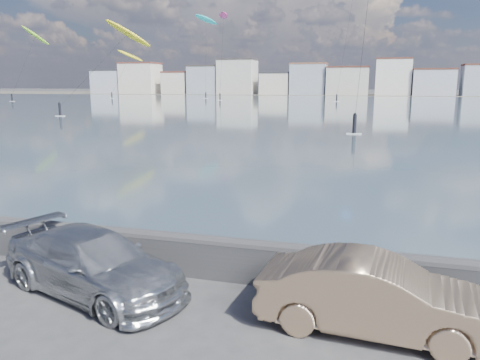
# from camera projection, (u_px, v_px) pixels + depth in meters

# --- Properties ---
(ground) EXTENTS (700.00, 700.00, 0.00)m
(ground) POSITION_uv_depth(u_px,v_px,m) (134.00, 328.00, 9.06)
(ground) COLOR #333335
(ground) RESTS_ON ground
(bay_water) EXTENTS (500.00, 177.00, 0.00)m
(bay_water) POSITION_uv_depth(u_px,v_px,m) (352.00, 106.00, 95.28)
(bay_water) COLOR #3C585F
(bay_water) RESTS_ON ground
(far_shore_strip) EXTENTS (500.00, 60.00, 0.00)m
(far_shore_strip) POSITION_uv_depth(u_px,v_px,m) (363.00, 94.00, 197.53)
(far_shore_strip) COLOR #4C473D
(far_shore_strip) RESTS_ON ground
(seawall) EXTENTS (400.00, 0.36, 1.08)m
(seawall) POSITION_uv_depth(u_px,v_px,m) (187.00, 252.00, 11.49)
(seawall) COLOR #28282B
(seawall) RESTS_ON ground
(far_buildings) EXTENTS (240.79, 13.26, 14.60)m
(far_buildings) POSITION_uv_depth(u_px,v_px,m) (367.00, 80.00, 182.76)
(far_buildings) COLOR #B2B7C6
(far_buildings) RESTS_ON ground
(car_silver) EXTENTS (5.19, 3.42, 1.40)m
(car_silver) POSITION_uv_depth(u_px,v_px,m) (93.00, 263.00, 10.50)
(car_silver) COLOR #B1B4B9
(car_silver) RESTS_ON ground
(car_champagne) EXTENTS (4.53, 1.86, 1.46)m
(car_champagne) POSITION_uv_depth(u_px,v_px,m) (376.00, 296.00, 8.82)
(car_champagne) COLOR tan
(car_champagne) RESTS_ON ground
(kitesurfer_4) EXTENTS (7.75, 11.32, 15.50)m
(kitesurfer_4) POSITION_uv_depth(u_px,v_px,m) (130.00, 56.00, 147.47)
(kitesurfer_4) COLOR yellow
(kitesurfer_4) RESTS_ON ground
(kitesurfer_10) EXTENTS (5.79, 15.74, 24.73)m
(kitesurfer_10) POSITION_uv_depth(u_px,v_px,m) (224.00, 17.00, 134.94)
(kitesurfer_10) COLOR #E5338C
(kitesurfer_10) RESTS_ON ground
(kitesurfer_12) EXTENTS (7.44, 15.54, 26.56)m
(kitesurfer_12) POSITION_uv_depth(u_px,v_px,m) (206.00, 20.00, 150.37)
(kitesurfer_12) COLOR #19BFBF
(kitesurfer_12) RESTS_ON ground
(kitesurfer_14) EXTENTS (8.15, 17.49, 15.49)m
(kitesurfer_14) POSITION_uv_depth(u_px,v_px,m) (127.00, 35.00, 77.37)
(kitesurfer_14) COLOR yellow
(kitesurfer_14) RESTS_ON ground
(kitesurfer_16) EXTENTS (7.22, 10.46, 19.61)m
(kitesurfer_16) POSITION_uv_depth(u_px,v_px,m) (35.00, 37.00, 122.32)
(kitesurfer_16) COLOR #8CD826
(kitesurfer_16) RESTS_ON ground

